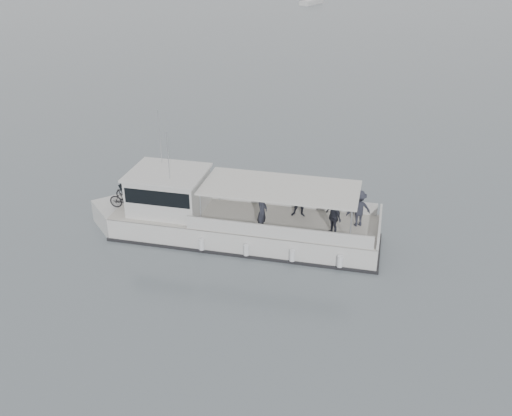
{
  "coord_description": "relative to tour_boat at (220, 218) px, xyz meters",
  "views": [
    {
      "loc": [
        5.48,
        -22.32,
        13.03
      ],
      "look_at": [
        3.26,
        0.18,
        1.6
      ],
      "focal_mm": 40.0,
      "sensor_mm": 36.0,
      "label": 1
    }
  ],
  "objects": [
    {
      "name": "ground",
      "position": [
        -1.58,
        -0.34,
        -0.94
      ],
      "size": [
        1400.0,
        1400.0,
        0.0
      ],
      "primitive_type": "plane",
      "color": "#555F64",
      "rests_on": "ground"
    },
    {
      "name": "tour_boat",
      "position": [
        0.0,
        0.0,
        0.0
      ],
      "size": [
        13.77,
        4.92,
        5.73
      ],
      "rotation": [
        0.0,
        0.0,
        -0.13
      ],
      "color": "silver",
      "rests_on": "ground"
    }
  ]
}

